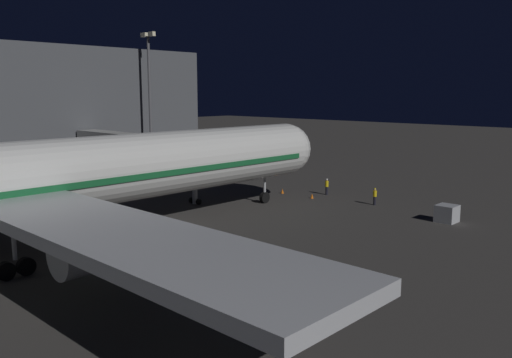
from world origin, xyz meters
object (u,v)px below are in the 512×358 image
object	(u,v)px
baggage_container_far_row	(447,214)
traffic_cone_nose_starboard	(282,191)
ground_crew_marshaller_fwd	(375,196)
jet_bridge	(148,147)
apron_floodlight_mast	(150,94)
airliner_at_gate	(3,184)
ground_crew_near_nose_gear	(327,186)
traffic_cone_nose_port	(312,196)

from	to	relation	value
baggage_container_far_row	traffic_cone_nose_starboard	xyz separation A→B (m)	(20.12, -0.17, -0.52)
ground_crew_marshaller_fwd	traffic_cone_nose_starboard	world-z (taller)	ground_crew_marshaller_fwd
ground_crew_marshaller_fwd	traffic_cone_nose_starboard	size ratio (longest dim) A/B	3.34
traffic_cone_nose_starboard	jet_bridge	bearing A→B (deg)	44.47
apron_floodlight_mast	traffic_cone_nose_starboard	xyz separation A→B (m)	(-23.30, -1.95, -11.24)
airliner_at_gate	ground_crew_near_nose_gear	size ratio (longest dim) A/B	35.09
ground_crew_marshaller_fwd	traffic_cone_nose_port	world-z (taller)	ground_crew_marshaller_fwd
traffic_cone_nose_starboard	baggage_container_far_row	bearing A→B (deg)	179.52
apron_floodlight_mast	ground_crew_marshaller_fwd	world-z (taller)	apron_floodlight_mast
baggage_container_far_row	traffic_cone_nose_starboard	bearing A→B (deg)	-0.48
ground_crew_marshaller_fwd	airliner_at_gate	bearing A→B (deg)	75.06
traffic_cone_nose_starboard	ground_crew_near_nose_gear	bearing A→B (deg)	-145.82
ground_crew_marshaller_fwd	ground_crew_near_nose_gear	bearing A→B (deg)	-9.14
apron_floodlight_mast	traffic_cone_nose_port	size ratio (longest dim) A/B	36.52
apron_floodlight_mast	traffic_cone_nose_port	xyz separation A→B (m)	(-27.70, -1.95, -11.24)
jet_bridge	traffic_cone_nose_starboard	size ratio (longest dim) A/B	45.95
airliner_at_gate	traffic_cone_nose_port	world-z (taller)	airliner_at_gate
airliner_at_gate	jet_bridge	xyz separation A→B (m)	(13.37, -21.58, 0.10)
traffic_cone_nose_port	traffic_cone_nose_starboard	size ratio (longest dim) A/B	1.00
ground_crew_marshaller_fwd	traffic_cone_nose_starboard	distance (m)	11.52
baggage_container_far_row	ground_crew_marshaller_fwd	distance (m)	8.97
apron_floodlight_mast	traffic_cone_nose_starboard	distance (m)	25.94
apron_floodlight_mast	baggage_container_far_row	xyz separation A→B (m)	(-43.42, -1.78, -10.72)
traffic_cone_nose_starboard	apron_floodlight_mast	bearing A→B (deg)	4.78
apron_floodlight_mast	ground_crew_marshaller_fwd	xyz separation A→B (m)	(-34.66, -3.73, -10.50)
apron_floodlight_mast	traffic_cone_nose_port	bearing A→B (deg)	-175.98
ground_crew_marshaller_fwd	jet_bridge	bearing A→B (deg)	29.51
baggage_container_far_row	apron_floodlight_mast	bearing A→B (deg)	2.35
baggage_container_far_row	ground_crew_marshaller_fwd	world-z (taller)	ground_crew_marshaller_fwd
jet_bridge	airliner_at_gate	bearing A→B (deg)	121.79
airliner_at_gate	baggage_container_far_row	size ratio (longest dim) A/B	37.09
ground_crew_near_nose_gear	traffic_cone_nose_port	xyz separation A→B (m)	(-0.10, 2.92, -0.79)
ground_crew_near_nose_gear	traffic_cone_nose_starboard	world-z (taller)	ground_crew_near_nose_gear
baggage_container_far_row	ground_crew_near_nose_gear	distance (m)	16.12
airliner_at_gate	traffic_cone_nose_port	xyz separation A→B (m)	(-2.20, -32.55, -5.21)
apron_floodlight_mast	ground_crew_marshaller_fwd	size ratio (longest dim) A/B	10.93
apron_floodlight_mast	ground_crew_marshaller_fwd	distance (m)	36.41
jet_bridge	baggage_container_far_row	xyz separation A→B (m)	(-31.29, -10.80, -4.79)
airliner_at_gate	traffic_cone_nose_port	bearing A→B (deg)	-93.87
jet_bridge	ground_crew_near_nose_gear	bearing A→B (deg)	-138.09
jet_bridge	ground_crew_near_nose_gear	distance (m)	21.28
ground_crew_near_nose_gear	traffic_cone_nose_port	size ratio (longest dim) A/B	3.48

